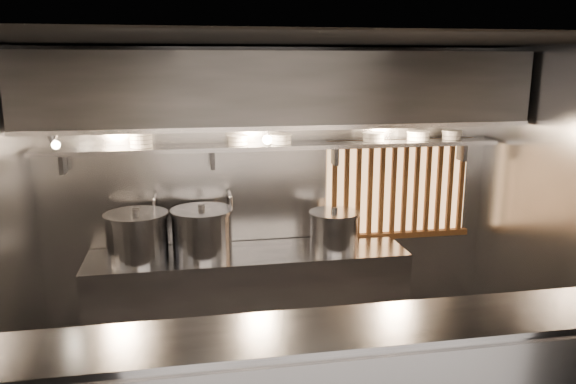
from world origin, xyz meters
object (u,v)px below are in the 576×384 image
object	(u,v)px
stock_pot_mid	(137,236)
stock_pot_right	(334,230)
pendant_bulb	(267,140)
stock_pot_left	(202,232)
heat_lamp	(52,138)

from	to	relation	value
stock_pot_mid	stock_pot_right	distance (m)	1.84
pendant_bulb	stock_pot_mid	size ratio (longest dim) A/B	0.27
stock_pot_left	stock_pot_right	xyz separation A→B (m)	(1.25, -0.05, -0.04)
stock_pot_left	stock_pot_mid	xyz separation A→B (m)	(-0.59, -0.03, -0.00)
stock_pot_left	stock_pot_right	size ratio (longest dim) A/B	1.29
stock_pot_mid	heat_lamp	bearing A→B (deg)	-155.00
heat_lamp	pendant_bulb	bearing A→B (deg)	11.00
pendant_bulb	stock_pot_right	bearing A→B (deg)	-8.44
stock_pot_right	stock_pot_left	bearing A→B (deg)	177.88
heat_lamp	stock_pot_right	world-z (taller)	heat_lamp
pendant_bulb	stock_pot_left	distance (m)	1.05
heat_lamp	stock_pot_mid	distance (m)	1.15
stock_pot_mid	stock_pot_right	world-z (taller)	stock_pot_mid
stock_pot_left	stock_pot_mid	world-z (taller)	same
pendant_bulb	stock_pot_right	distance (m)	1.08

